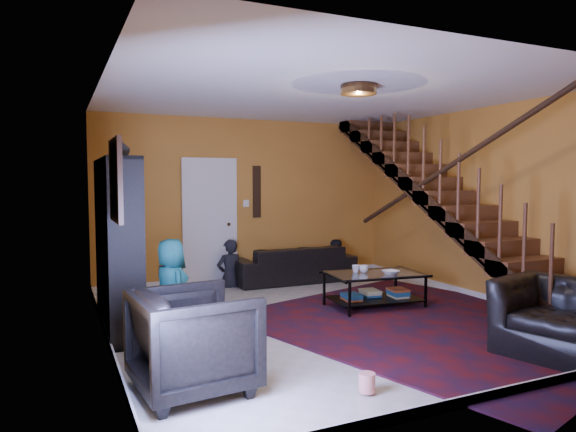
% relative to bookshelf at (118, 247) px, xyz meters
% --- Properties ---
extents(floor, '(5.50, 5.50, 0.00)m').
position_rel_bookshelf_xyz_m(floor, '(2.40, -0.60, -0.96)').
color(floor, beige).
rests_on(floor, ground).
extents(room, '(5.50, 5.50, 5.50)m').
position_rel_bookshelf_xyz_m(room, '(1.07, 0.73, -0.91)').
color(room, orange).
rests_on(room, ground).
extents(staircase, '(0.95, 5.02, 3.18)m').
position_rel_bookshelf_xyz_m(staircase, '(4.53, -0.60, 0.43)').
color(staircase, brown).
rests_on(staircase, floor).
extents(bookshelf, '(0.35, 1.80, 2.00)m').
position_rel_bookshelf_xyz_m(bookshelf, '(0.00, 0.00, 0.00)').
color(bookshelf, black).
rests_on(bookshelf, floor).
extents(door, '(0.82, 0.05, 2.05)m').
position_rel_bookshelf_xyz_m(door, '(1.70, 2.12, 0.06)').
color(door, silver).
rests_on(door, floor).
extents(framed_picture, '(0.04, 0.74, 0.74)m').
position_rel_bookshelf_xyz_m(framed_picture, '(-0.17, -1.50, 0.79)').
color(framed_picture, maroon).
rests_on(framed_picture, room).
extents(wall_hanging, '(0.14, 0.03, 0.90)m').
position_rel_bookshelf_xyz_m(wall_hanging, '(2.55, 2.13, 0.59)').
color(wall_hanging, black).
rests_on(wall_hanging, room).
extents(ceiling_fixture, '(0.40, 0.40, 0.10)m').
position_rel_bookshelf_xyz_m(ceiling_fixture, '(2.40, -1.40, 1.78)').
color(ceiling_fixture, '#3F2814').
rests_on(ceiling_fixture, room).
extents(rug, '(4.65, 4.99, 0.02)m').
position_rel_bookshelf_xyz_m(rug, '(3.48, -1.44, -0.95)').
color(rug, '#4B0D10').
rests_on(rug, floor).
extents(sofa, '(2.11, 0.85, 0.61)m').
position_rel_bookshelf_xyz_m(sofa, '(3.06, 1.70, -0.66)').
color(sofa, black).
rests_on(sofa, floor).
extents(armchair_left, '(1.02, 1.00, 0.86)m').
position_rel_bookshelf_xyz_m(armchair_left, '(0.35, -2.16, -0.54)').
color(armchair_left, black).
rests_on(armchair_left, floor).
extents(armchair_right, '(1.30, 1.39, 0.75)m').
position_rel_bookshelf_xyz_m(armchair_right, '(3.90, -2.85, -0.59)').
color(armchair_right, black).
rests_on(armchair_right, floor).
extents(person_adult_a, '(0.47, 0.33, 1.23)m').
position_rel_bookshelf_xyz_m(person_adult_a, '(1.93, 1.75, -0.80)').
color(person_adult_a, black).
rests_on(person_adult_a, sofa).
extents(person_adult_b, '(0.56, 0.44, 1.13)m').
position_rel_bookshelf_xyz_m(person_adult_b, '(3.90, 1.75, -0.85)').
color(person_adult_b, black).
rests_on(person_adult_b, sofa).
extents(person_child, '(0.47, 0.62, 1.12)m').
position_rel_bookshelf_xyz_m(person_child, '(0.45, -0.76, -0.40)').
color(person_child, '#1C656A').
rests_on(person_child, armchair_left).
extents(coffee_table, '(1.35, 0.89, 0.48)m').
position_rel_bookshelf_xyz_m(coffee_table, '(3.30, -0.42, -0.68)').
color(coffee_table, black).
rests_on(coffee_table, floor).
extents(cup_a, '(0.16, 0.16, 0.10)m').
position_rel_bookshelf_xyz_m(cup_a, '(3.19, -0.32, -0.43)').
color(cup_a, '#999999').
rests_on(cup_a, coffee_table).
extents(cup_b, '(0.12, 0.12, 0.10)m').
position_rel_bookshelf_xyz_m(cup_b, '(3.09, -0.28, -0.43)').
color(cup_b, '#999999').
rests_on(cup_b, coffee_table).
extents(bowl, '(0.26, 0.26, 0.05)m').
position_rel_bookshelf_xyz_m(bowl, '(3.44, -0.60, -0.46)').
color(bowl, '#999999').
rests_on(bowl, coffee_table).
extents(vase, '(0.18, 0.18, 0.19)m').
position_rel_bookshelf_xyz_m(vase, '(-0.00, -0.50, 1.13)').
color(vase, '#999999').
rests_on(vase, bookshelf).
extents(popcorn_bucket, '(0.16, 0.16, 0.16)m').
position_rel_bookshelf_xyz_m(popcorn_bucket, '(1.63, -2.81, -0.87)').
color(popcorn_bucket, red).
rests_on(popcorn_bucket, rug).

